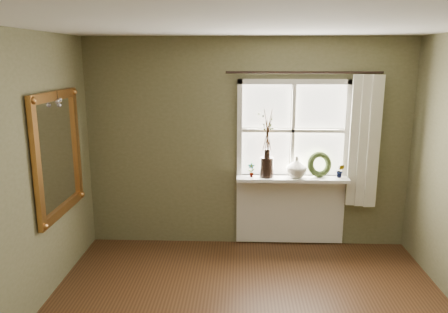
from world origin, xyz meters
The scene contains 13 objects.
ceiling centered at (0.00, 0.00, 2.60)m, with size 4.50×4.50×0.00m, color silver.
wall_back centered at (0.00, 2.30, 1.30)m, with size 4.00×0.10×2.60m, color #656343.
window_frame centered at (0.55, 2.23, 1.48)m, with size 1.36×0.06×1.24m.
window_sill centered at (0.55, 2.12, 0.90)m, with size 1.36×0.26×0.04m, color silver.
window_apron centered at (0.55, 2.23, 0.46)m, with size 1.36×0.04×0.88m, color silver.
dark_jug centered at (0.24, 2.12, 1.04)m, with size 0.17×0.17×0.25m, color black.
cream_vase centered at (0.60, 2.12, 1.05)m, with size 0.25×0.25×0.26m, color beige.
wreath centered at (0.88, 2.16, 1.04)m, with size 0.32×0.32×0.08m, color #2F3D1B.
potted_plant_left centered at (0.05, 2.12, 1.01)m, with size 0.09×0.06×0.17m, color #2F3D1B.
potted_plant_right centered at (1.13, 2.12, 1.00)m, with size 0.09×0.08×0.17m, color #2F3D1B.
curtain centered at (1.39, 2.13, 1.37)m, with size 0.36×0.12×1.59m, color beige.
curtain_rod centered at (0.65, 2.17, 2.18)m, with size 0.03×0.03×1.84m, color black.
gilt_mirror centered at (-1.96, 1.25, 1.39)m, with size 0.10×1.08×1.28m.
Camera 1 is at (-0.09, -3.06, 2.36)m, focal length 35.00 mm.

